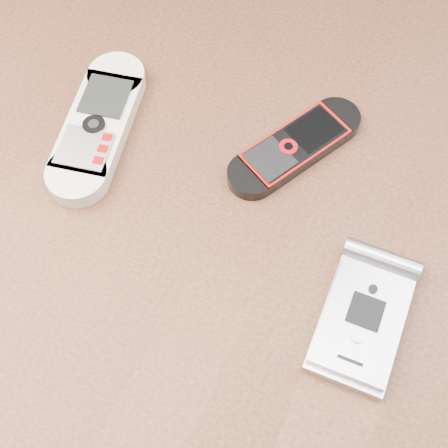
% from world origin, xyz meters
% --- Properties ---
extents(ground, '(4.00, 4.00, 0.00)m').
position_xyz_m(ground, '(0.00, 0.00, 0.00)').
color(ground, '#472B19').
rests_on(ground, ground).
extents(table, '(1.20, 0.80, 0.75)m').
position_xyz_m(table, '(0.00, 0.00, 0.64)').
color(table, black).
rests_on(table, ground).
extents(nokia_white, '(0.09, 0.16, 0.02)m').
position_xyz_m(nokia_white, '(-0.13, 0.04, 0.76)').
color(nokia_white, silver).
rests_on(nokia_white, table).
extents(nokia_black_red, '(0.09, 0.14, 0.01)m').
position_xyz_m(nokia_black_red, '(0.02, 0.09, 0.76)').
color(nokia_black_red, black).
rests_on(nokia_black_red, table).
extents(motorola_razr, '(0.07, 0.12, 0.02)m').
position_xyz_m(motorola_razr, '(0.13, -0.02, 0.76)').
color(motorola_razr, '#B6B6BB').
rests_on(motorola_razr, table).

